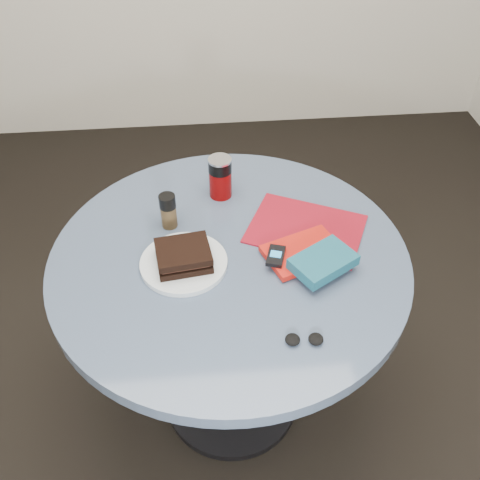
{
  "coord_description": "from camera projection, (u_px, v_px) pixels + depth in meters",
  "views": [
    {
      "loc": [
        -0.07,
        -1.07,
        1.78
      ],
      "look_at": [
        0.03,
        0.0,
        0.8
      ],
      "focal_mm": 40.0,
      "sensor_mm": 36.0,
      "label": 1
    }
  ],
  "objects": [
    {
      "name": "magazine",
      "position": [
        306.0,
        229.0,
        1.56
      ],
      "size": [
        0.39,
        0.35,
        0.01
      ],
      "primitive_type": "cube",
      "rotation": [
        0.0,
        0.0,
        -0.45
      ],
      "color": "maroon",
      "rests_on": "table"
    },
    {
      "name": "ground",
      "position": [
        232.0,
        398.0,
        1.99
      ],
      "size": [
        4.0,
        4.0,
        0.0
      ],
      "primitive_type": "plane",
      "color": "black",
      "rests_on": "ground"
    },
    {
      "name": "novel",
      "position": [
        323.0,
        262.0,
        1.41
      ],
      "size": [
        0.2,
        0.18,
        0.03
      ],
      "primitive_type": "cube",
      "rotation": [
        0.0,
        0.0,
        0.55
      ],
      "color": "navy",
      "rests_on": "red_book"
    },
    {
      "name": "sandwich",
      "position": [
        183.0,
        256.0,
        1.42
      ],
      "size": [
        0.16,
        0.14,
        0.05
      ],
      "color": "black",
      "rests_on": "plate"
    },
    {
      "name": "red_book",
      "position": [
        303.0,
        252.0,
        1.47
      ],
      "size": [
        0.24,
        0.2,
        0.02
      ],
      "primitive_type": "cube",
      "rotation": [
        0.0,
        0.0,
        0.36
      ],
      "color": "#AB140D",
      "rests_on": "magazine"
    },
    {
      "name": "plate",
      "position": [
        184.0,
        263.0,
        1.45
      ],
      "size": [
        0.29,
        0.29,
        0.02
      ],
      "primitive_type": "cylinder",
      "rotation": [
        0.0,
        0.0,
        0.28
      ],
      "color": "silver",
      "rests_on": "table"
    },
    {
      "name": "mp3_player",
      "position": [
        276.0,
        256.0,
        1.44
      ],
      "size": [
        0.06,
        0.09,
        0.01
      ],
      "color": "black",
      "rests_on": "red_book"
    },
    {
      "name": "headphones",
      "position": [
        304.0,
        339.0,
        1.26
      ],
      "size": [
        0.09,
        0.04,
        0.02
      ],
      "color": "black",
      "rests_on": "table"
    },
    {
      "name": "soda_can",
      "position": [
        220.0,
        177.0,
        1.64
      ],
      "size": [
        0.09,
        0.09,
        0.13
      ],
      "color": "#6E0505",
      "rests_on": "table"
    },
    {
      "name": "table",
      "position": [
        230.0,
        293.0,
        1.59
      ],
      "size": [
        1.0,
        1.0,
        0.75
      ],
      "color": "black",
      "rests_on": "ground"
    },
    {
      "name": "pepper_grinder",
      "position": [
        168.0,
        211.0,
        1.54
      ],
      "size": [
        0.06,
        0.06,
        0.11
      ],
      "color": "#45341D",
      "rests_on": "table"
    }
  ]
}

